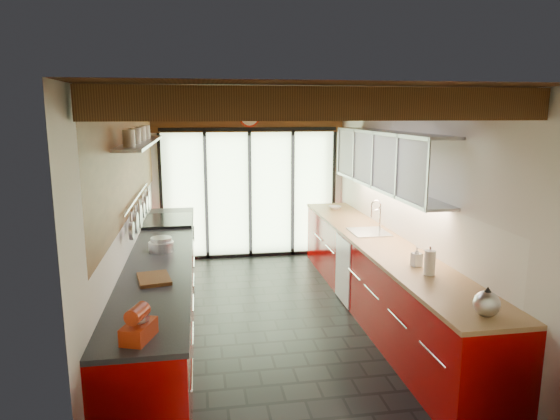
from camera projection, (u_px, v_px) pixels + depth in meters
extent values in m
plane|color=black|center=(275.00, 320.00, 5.92)|extent=(5.50, 5.50, 0.00)
plane|color=silver|center=(249.00, 180.00, 8.33)|extent=(3.20, 0.00, 3.20)
plane|color=silver|center=(344.00, 302.00, 3.01)|extent=(3.20, 0.00, 3.20)
plane|color=silver|center=(129.00, 218.00, 5.41)|extent=(0.00, 5.50, 5.50)
plane|color=silver|center=(407.00, 208.00, 5.92)|extent=(0.00, 5.50, 5.50)
plane|color=#472814|center=(274.00, 96.00, 5.42)|extent=(5.50, 5.50, 0.00)
cube|color=#593316|center=(326.00, 104.00, 3.26)|extent=(3.14, 0.14, 0.22)
cube|color=#593316|center=(299.00, 105.00, 4.13)|extent=(3.14, 0.14, 0.22)
cube|color=#593316|center=(281.00, 107.00, 5.00)|extent=(3.14, 0.14, 0.22)
cube|color=#593316|center=(268.00, 107.00, 5.87)|extent=(3.14, 0.14, 0.22)
cube|color=#593316|center=(259.00, 108.00, 6.75)|extent=(3.14, 0.14, 0.22)
cube|color=#593316|center=(252.00, 108.00, 7.62)|extent=(3.14, 0.14, 0.22)
cube|color=brown|center=(249.00, 117.00, 8.09)|extent=(3.14, 0.06, 0.50)
plane|color=brown|center=(131.00, 154.00, 5.48)|extent=(0.00, 4.90, 4.90)
plane|color=#C6EAAD|center=(250.00, 194.00, 8.36)|extent=(2.90, 0.00, 2.90)
cube|color=black|center=(161.00, 196.00, 8.11)|extent=(0.05, 0.04, 2.15)
cube|color=black|center=(334.00, 192.00, 8.58)|extent=(0.05, 0.04, 2.15)
cube|color=black|center=(250.00, 194.00, 8.31)|extent=(0.06, 0.05, 2.15)
cube|color=black|center=(249.00, 129.00, 8.11)|extent=(2.90, 0.05, 0.06)
cylinder|color=#B8220E|center=(249.00, 117.00, 8.05)|extent=(0.34, 0.04, 0.34)
cylinder|color=beige|center=(249.00, 117.00, 8.03)|extent=(0.28, 0.02, 0.28)
cube|color=#930402|center=(163.00, 291.00, 5.63)|extent=(0.65, 5.00, 0.88)
cube|color=black|center=(161.00, 252.00, 5.54)|extent=(0.68, 5.00, 0.04)
cube|color=silver|center=(170.00, 255.00, 7.03)|extent=(0.66, 0.90, 0.90)
cube|color=black|center=(168.00, 221.00, 6.94)|extent=(0.65, 0.90, 0.06)
cube|color=#930402|center=(379.00, 279.00, 6.04)|extent=(0.65, 5.00, 0.88)
cube|color=#986F4A|center=(380.00, 242.00, 5.95)|extent=(0.68, 5.00, 0.04)
cube|color=white|center=(343.00, 270.00, 6.37)|extent=(0.02, 0.60, 0.84)
cube|color=silver|center=(369.00, 232.00, 6.33)|extent=(0.45, 0.52, 0.02)
cylinder|color=silver|center=(380.00, 218.00, 6.32)|extent=(0.02, 0.02, 0.34)
torus|color=silver|center=(376.00, 205.00, 6.28)|extent=(0.14, 0.02, 0.14)
plane|color=silver|center=(373.00, 160.00, 6.05)|extent=(0.00, 3.00, 3.00)
cube|color=#9EA0A5|center=(385.00, 187.00, 6.14)|extent=(0.34, 3.00, 0.03)
cube|color=#9EA0A5|center=(388.00, 132.00, 6.01)|extent=(0.34, 3.00, 0.03)
cylinder|color=silver|center=(137.00, 197.00, 5.68)|extent=(0.02, 2.20, 0.02)
cube|color=silver|center=(141.00, 142.00, 5.47)|extent=(0.28, 2.60, 0.03)
cylinder|color=silver|center=(132.00, 231.00, 4.85)|extent=(0.04, 0.18, 0.18)
cylinder|color=silver|center=(136.00, 223.00, 5.19)|extent=(0.04, 0.22, 0.22)
cylinder|color=silver|center=(140.00, 216.00, 5.53)|extent=(0.04, 0.26, 0.26)
cylinder|color=silver|center=(143.00, 210.00, 5.87)|extent=(0.04, 0.18, 0.18)
cylinder|color=silver|center=(146.00, 205.00, 6.20)|extent=(0.04, 0.22, 0.22)
cylinder|color=silver|center=(148.00, 201.00, 6.49)|extent=(0.04, 0.26, 0.26)
cube|color=#B32C0E|center=(139.00, 331.00, 3.35)|extent=(0.24, 0.31, 0.12)
cylinder|color=#B32C0E|center=(137.00, 313.00, 3.30)|extent=(0.16, 0.20, 0.11)
cylinder|color=silver|center=(139.00, 323.00, 3.39)|extent=(0.18, 0.18, 0.12)
cylinder|color=silver|center=(161.00, 244.00, 5.51)|extent=(0.28, 0.28, 0.15)
cylinder|color=silver|center=(161.00, 246.00, 5.48)|extent=(0.30, 0.30, 0.11)
cube|color=brown|center=(154.00, 279.00, 4.53)|extent=(0.34, 0.43, 0.03)
sphere|color=silver|center=(487.00, 303.00, 3.75)|extent=(0.25, 0.25, 0.20)
cone|color=black|center=(488.00, 289.00, 3.73)|extent=(0.09, 0.09, 0.05)
cylinder|color=silver|center=(479.00, 296.00, 3.85)|extent=(0.04, 0.08, 0.04)
cylinder|color=white|center=(430.00, 263.00, 4.66)|extent=(0.12, 0.12, 0.24)
cylinder|color=silver|center=(431.00, 248.00, 4.63)|extent=(0.02, 0.02, 0.04)
imported|color=silver|center=(417.00, 257.00, 4.94)|extent=(0.10, 0.10, 0.20)
imported|color=silver|center=(335.00, 208.00, 7.86)|extent=(0.20, 0.20, 0.05)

